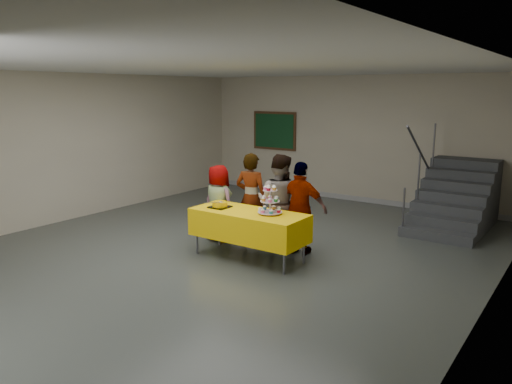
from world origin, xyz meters
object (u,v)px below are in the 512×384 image
Objects in this scene: bake_table at (249,225)px; staircase at (457,200)px; schoolchild_c at (279,202)px; noticeboard at (274,131)px; schoolchild_a at (219,203)px; schoolchild_b at (251,198)px; cupcake_stand at (270,202)px; schoolchild_d at (301,208)px; bear_cake at (220,204)px.

staircase is at bearing 61.91° from bake_table.
noticeboard reaches higher than schoolchild_c.
bake_table is at bearing 160.90° from schoolchild_a.
noticeboard is (-1.69, 4.42, 0.92)m from schoolchild_a.
schoolchild_b is at bearing -62.00° from noticeboard.
cupcake_stand is 5.79m from noticeboard.
schoolchild_d is at bearing 166.25° from schoolchild_b.
schoolchild_a is 0.89× the size of schoolchild_d.
schoolchild_d is at bearing 50.66° from bake_table.
schoolchild_d is at bearing 33.10° from bear_cake.
noticeboard reaches higher than bear_cake.
schoolchild_b is 1.04× the size of schoolchild_d.
noticeboard is at bearing -67.73° from schoolchild_c.
cupcake_stand is at bearing -57.77° from noticeboard.
schoolchild_c is at bearing -56.22° from noticeboard.
schoolchild_b is 0.61m from schoolchild_c.
schoolchild_d is 0.64× the size of staircase.
schoolchild_a is at bearing 13.20° from schoolchild_b.
schoolchild_d is 3.80m from staircase.
bake_table is at bearing -118.09° from staircase.
schoolchild_c is 0.67× the size of staircase.
noticeboard is (-3.07, 4.87, 0.65)m from cupcake_stand.
noticeboard reaches higher than bake_table.
schoolchild_a is at bearing -2.66° from schoolchild_c.
schoolchild_a is 0.84× the size of schoolchild_c.
schoolchild_b is (-0.48, 0.74, 0.24)m from bake_table.
schoolchild_b is at bearing -149.42° from schoolchild_a.
schoolchild_a is 1.17m from schoolchild_c.
cupcake_stand is 1.24× the size of bear_cake.
schoolchild_d is at bearing 72.55° from cupcake_stand.
bear_cake is 0.26× the size of schoolchild_a.
schoolchild_a is at bearing -1.41° from schoolchild_d.
schoolchild_b is 1.04m from schoolchild_d.
schoolchild_a is at bearing 130.78° from bear_cake.
staircase reaches higher than schoolchild_c.
schoolchild_b is 0.98× the size of schoolchild_c.
schoolchild_d is at bearing -52.52° from noticeboard.
staircase is 5.09m from noticeboard.
bear_cake is at bearing 25.60° from schoolchild_d.
noticeboard is at bearing 170.31° from staircase.
schoolchild_d reaches higher than bear_cake.
schoolchild_d is (1.10, 0.72, -0.07)m from bear_cake.
schoolchild_a is (-1.02, 0.51, 0.12)m from bake_table.
schoolchild_c is at bearing 164.78° from schoolchild_b.
bake_table is at bearing -170.34° from cupcake_stand.
bear_cake is (-0.55, -0.04, 0.27)m from bake_table.
schoolchild_c reaches higher than bear_cake.
schoolchild_b is at bearing -16.59° from schoolchild_c.
noticeboard is at bearing 113.48° from bear_cake.
staircase reaches higher than schoolchild_b.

